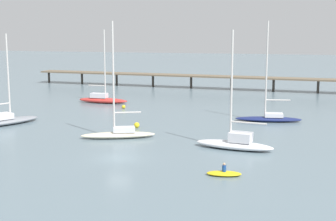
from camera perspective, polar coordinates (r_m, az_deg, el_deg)
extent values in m
plane|color=slate|center=(48.78, -5.75, -5.56)|extent=(400.00, 400.00, 0.00)
cube|color=brown|center=(103.03, 5.05, 4.00)|extent=(79.81, 9.05, 0.30)
cylinder|color=#38332D|center=(118.03, -13.73, 3.79)|extent=(0.50, 0.50, 2.52)
cylinder|color=#38332D|center=(113.75, -10.01, 3.70)|extent=(0.50, 0.50, 2.52)
cylinder|color=#38332D|center=(109.99, -6.02, 3.60)|extent=(0.50, 0.50, 2.52)
cylinder|color=#38332D|center=(106.79, -1.77, 3.47)|extent=(0.50, 0.50, 2.52)
cylinder|color=#38332D|center=(104.22, 2.72, 3.31)|extent=(0.50, 0.50, 2.52)
cylinder|color=#38332D|center=(102.31, 7.40, 3.12)|extent=(0.50, 0.50, 2.52)
cylinder|color=#38332D|center=(101.11, 12.22, 2.90)|extent=(0.50, 0.50, 2.52)
cylinder|color=#38332D|center=(100.63, 17.12, 2.66)|extent=(0.50, 0.50, 2.52)
ellipsoid|color=beige|center=(57.47, -5.84, -2.86)|extent=(8.83, 5.00, 0.71)
cube|color=silver|center=(57.35, -5.16, -2.22)|extent=(2.85, 2.20, 0.59)
cylinder|color=silver|center=(56.39, -6.40, 3.84)|extent=(0.22, 0.22, 12.80)
cylinder|color=silver|center=(56.99, -4.75, -0.23)|extent=(2.98, 1.30, 0.18)
ellipsoid|color=red|center=(84.34, -7.59, 1.18)|extent=(8.95, 2.43, 0.90)
cube|color=silver|center=(84.51, -8.04, 1.76)|extent=(2.87, 1.56, 0.79)
cylinder|color=silver|center=(83.48, -7.40, 5.39)|extent=(0.23, 0.23, 11.54)
cylinder|color=silver|center=(84.47, -8.32, 2.90)|extent=(3.13, 0.31, 0.18)
ellipsoid|color=gray|center=(68.60, -18.22, -1.21)|extent=(6.66, 9.14, 0.82)
cube|color=silver|center=(68.13, -18.79, -0.63)|extent=(2.82, 3.06, 0.75)
cylinder|color=silver|center=(67.99, -18.16, 3.81)|extent=(0.23, 0.23, 11.17)
ellipsoid|color=white|center=(52.49, 7.73, -4.02)|extent=(8.73, 3.67, 0.86)
cube|color=silver|center=(52.11, 8.47, -3.09)|extent=(2.58, 1.98, 1.00)
cylinder|color=silver|center=(51.50, 7.43, 2.83)|extent=(0.22, 0.22, 11.70)
cylinder|color=silver|center=(51.58, 9.39, -1.42)|extent=(3.81, 0.81, 0.18)
ellipsoid|color=navy|center=(68.63, 11.62, -0.99)|extent=(9.25, 3.28, 0.64)
cube|color=silver|center=(68.59, 12.24, -0.52)|extent=(2.63, 1.82, 0.53)
cylinder|color=silver|center=(67.69, 11.43, 4.71)|extent=(0.23, 0.23, 13.03)
cylinder|color=silver|center=(68.31, 12.71, 1.19)|extent=(3.31, 0.59, 0.18)
ellipsoid|color=yellow|center=(43.27, 6.56, -7.32)|extent=(3.20, 1.75, 0.35)
cylinder|color=navy|center=(43.14, 6.57, -6.74)|extent=(0.40, 0.40, 0.55)
sphere|color=tan|center=(43.03, 6.58, -6.24)|extent=(0.24, 0.24, 0.24)
sphere|color=yellow|center=(63.06, -3.67, -1.71)|extent=(0.72, 0.72, 0.72)
sphere|color=yellow|center=(78.20, -5.20, 0.44)|extent=(0.59, 0.59, 0.59)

